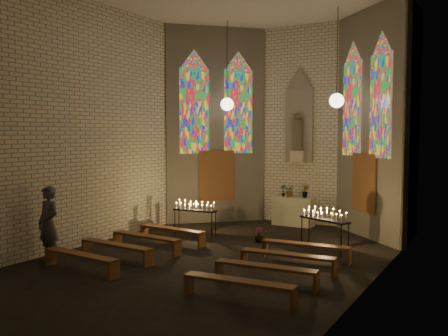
% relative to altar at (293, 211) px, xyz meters
% --- Properties ---
extents(floor, '(12.00, 12.00, 0.00)m').
position_rel_altar_xyz_m(floor, '(0.00, -5.45, -0.50)').
color(floor, black).
rests_on(floor, ground).
extents(room, '(8.22, 12.43, 7.00)m').
position_rel_altar_xyz_m(room, '(-0.00, -2.08, 3.22)').
color(room, beige).
rests_on(room, ground).
extents(altar, '(1.40, 0.60, 1.00)m').
position_rel_altar_xyz_m(altar, '(0.00, 0.00, 0.00)').
color(altar, beige).
rests_on(altar, ground).
extents(flower_vase_left, '(0.26, 0.23, 0.42)m').
position_rel_altar_xyz_m(flower_vase_left, '(-0.38, -0.02, 0.71)').
color(flower_vase_left, '#4C723F').
rests_on(flower_vase_left, altar).
extents(flower_vase_center, '(0.39, 0.33, 0.43)m').
position_rel_altar_xyz_m(flower_vase_center, '(-0.11, -0.03, 0.71)').
color(flower_vase_center, '#4C723F').
rests_on(flower_vase_center, altar).
extents(flower_vase_right, '(0.25, 0.20, 0.44)m').
position_rel_altar_xyz_m(flower_vase_right, '(0.42, 0.06, 0.72)').
color(flower_vase_right, '#4C723F').
rests_on(flower_vase_right, altar).
extents(aisle_flower_pot, '(0.31, 0.31, 0.44)m').
position_rel_altar_xyz_m(aisle_flower_pot, '(0.14, -3.06, -0.28)').
color(aisle_flower_pot, '#4C723F').
rests_on(aisle_flower_pot, ground).
extents(votive_stand_left, '(1.43, 0.43, 1.04)m').
position_rel_altar_xyz_m(votive_stand_left, '(-2.00, -3.21, 0.39)').
color(votive_stand_left, black).
rests_on(votive_stand_left, ground).
extents(votive_stand_right, '(1.54, 0.96, 1.12)m').
position_rel_altar_xyz_m(votive_stand_right, '(2.19, -3.20, 0.46)').
color(votive_stand_right, black).
rests_on(votive_stand_right, ground).
extents(pew_left_0, '(2.27, 0.48, 0.43)m').
position_rel_altar_xyz_m(pew_left_0, '(-2.08, -4.34, -0.15)').
color(pew_left_0, '#583419').
rests_on(pew_left_0, ground).
extents(pew_right_0, '(2.27, 0.48, 0.43)m').
position_rel_altar_xyz_m(pew_right_0, '(2.08, -4.34, -0.15)').
color(pew_right_0, '#583419').
rests_on(pew_right_0, ground).
extents(pew_left_1, '(2.27, 0.48, 0.43)m').
position_rel_altar_xyz_m(pew_left_1, '(-2.08, -5.54, -0.15)').
color(pew_left_1, '#583419').
rests_on(pew_left_1, ground).
extents(pew_right_1, '(2.27, 0.48, 0.43)m').
position_rel_altar_xyz_m(pew_right_1, '(2.08, -5.54, -0.15)').
color(pew_right_1, '#583419').
rests_on(pew_right_1, ground).
extents(pew_left_2, '(2.27, 0.48, 0.43)m').
position_rel_altar_xyz_m(pew_left_2, '(-2.08, -6.74, -0.15)').
color(pew_left_2, '#583419').
rests_on(pew_left_2, ground).
extents(pew_right_2, '(2.27, 0.48, 0.43)m').
position_rel_altar_xyz_m(pew_right_2, '(2.08, -6.74, -0.15)').
color(pew_right_2, '#583419').
rests_on(pew_right_2, ground).
extents(pew_left_3, '(2.27, 0.48, 0.43)m').
position_rel_altar_xyz_m(pew_left_3, '(-2.08, -7.94, -0.15)').
color(pew_left_3, '#583419').
rests_on(pew_left_3, ground).
extents(pew_right_3, '(2.27, 0.48, 0.43)m').
position_rel_altar_xyz_m(pew_right_3, '(2.08, -7.94, -0.15)').
color(pew_right_3, '#583419').
rests_on(pew_right_3, ground).
extents(visitor, '(0.75, 0.56, 1.90)m').
position_rel_altar_xyz_m(visitor, '(-3.50, -7.64, 0.45)').
color(visitor, '#484851').
rests_on(visitor, ground).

